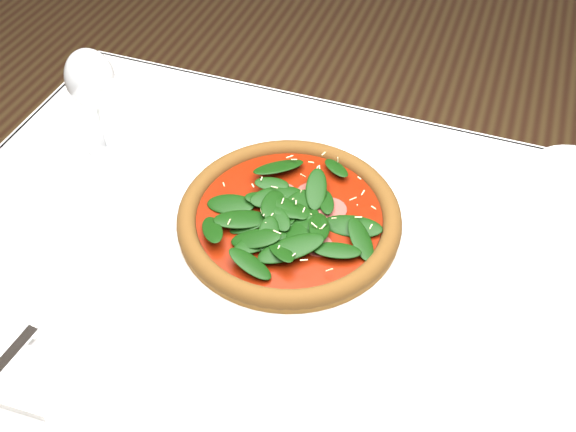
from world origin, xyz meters
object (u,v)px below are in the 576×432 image
(pizza, at_px, (289,214))
(wine_glass, at_px, (91,82))
(napkin, at_px, (1,372))
(plate, at_px, (289,224))

(pizza, distance_m, wine_glass, 0.37)
(napkin, bearing_deg, pizza, 54.43)
(wine_glass, bearing_deg, pizza, -11.35)
(pizza, relative_size, napkin, 2.47)
(plate, xyz_separation_m, napkin, (-0.25, -0.35, -0.00))
(napkin, bearing_deg, wine_glass, 103.59)
(plate, relative_size, napkin, 2.26)
(plate, distance_m, napkin, 0.43)
(pizza, bearing_deg, wine_glass, 168.65)
(wine_glass, xyz_separation_m, napkin, (0.10, -0.42, -0.13))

